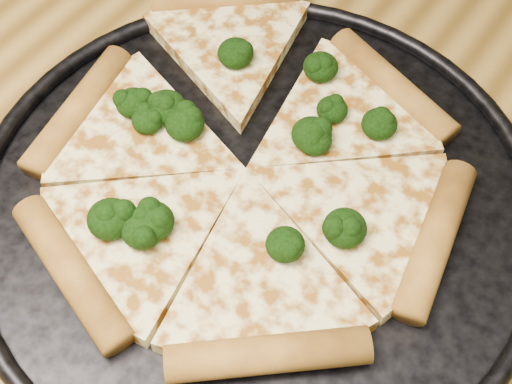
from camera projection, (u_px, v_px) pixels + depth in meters
The scene contains 4 objects.
dining_table at pixel (96, 322), 0.59m from camera, with size 1.20×0.90×0.75m.
pizza_pan at pixel (256, 198), 0.53m from camera, with size 0.41×0.41×0.02m.
pizza at pixel (245, 163), 0.54m from camera, with size 0.34×0.36×0.02m.
broccoli_florets at pixel (232, 149), 0.54m from camera, with size 0.22×0.23×0.02m.
Camera 1 is at (0.25, -0.13, 1.20)m, focal length 52.27 mm.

